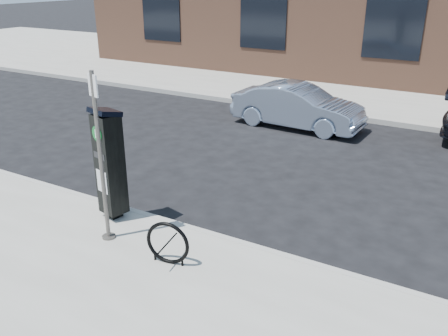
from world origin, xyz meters
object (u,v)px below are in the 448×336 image
Objects in this scene: sign_pole at (101,160)px; bike_rack at (168,243)px; car_silver at (297,106)px; parking_kiosk at (110,163)px.

sign_pole is 1.61m from bike_rack.
bike_rack is (1.26, -0.11, -1.00)m from sign_pole.
sign_pole is at bearing -179.14° from car_silver.
sign_pole reaches higher than bike_rack.
parking_kiosk is 6.95m from car_silver.
parking_kiosk is 2.90× the size of bike_rack.
parking_kiosk is at bearing 147.52° from bike_rack.
parking_kiosk is 0.53× the size of car_silver.
parking_kiosk is 1.93m from bike_rack.
parking_kiosk reaches higher than bike_rack.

